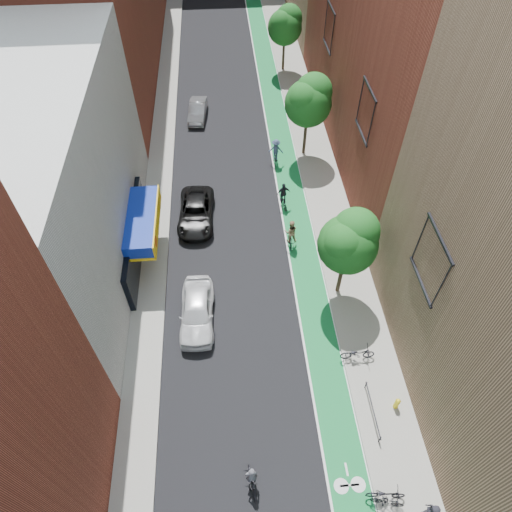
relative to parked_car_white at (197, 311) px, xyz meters
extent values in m
plane|color=black|center=(3.00, -8.72, -0.82)|extent=(160.00, 160.00, 0.00)
cube|color=#157A3B|center=(7.00, 17.28, -0.81)|extent=(2.00, 68.00, 0.01)
cube|color=gray|center=(-3.00, 17.28, -0.74)|extent=(2.00, 68.00, 0.15)
cube|color=gray|center=(9.50, 17.28, -0.74)|extent=(3.00, 68.00, 0.15)
cube|color=silver|center=(-8.00, 5.28, 5.18)|extent=(8.00, 20.00, 12.00)
cylinder|color=#332619|center=(8.60, 1.28, 0.83)|extent=(0.24, 0.24, 3.30)
sphere|color=#155217|center=(8.60, 1.28, 3.56)|extent=(3.36, 3.36, 3.36)
sphere|color=#155217|center=(9.00, 1.58, 4.28)|extent=(2.64, 2.64, 2.64)
sphere|color=#155217|center=(8.30, 0.98, 4.04)|extent=(2.40, 2.40, 2.40)
cylinder|color=#332619|center=(8.60, 15.28, 0.91)|extent=(0.24, 0.24, 3.47)
sphere|color=#155217|center=(8.60, 15.28, 3.78)|extent=(3.53, 3.53, 3.53)
sphere|color=#155217|center=(9.00, 15.58, 4.54)|extent=(2.77, 2.77, 2.77)
sphere|color=#155217|center=(8.30, 14.98, 4.28)|extent=(2.52, 2.52, 2.52)
cylinder|color=#332619|center=(8.60, 29.28, 0.78)|extent=(0.24, 0.24, 3.19)
sphere|color=#155217|center=(8.60, 29.28, 3.41)|extent=(3.25, 3.25, 3.25)
sphere|color=#155217|center=(9.00, 29.58, 4.11)|extent=(2.55, 2.55, 2.55)
sphere|color=#155217|center=(8.30, 28.98, 3.88)|extent=(2.32, 2.32, 2.32)
imported|color=silver|center=(0.00, 0.00, 0.00)|extent=(2.09, 4.87, 1.64)
imported|color=black|center=(-0.09, 8.36, -0.10)|extent=(2.63, 5.27, 1.43)
imported|color=gray|center=(0.00, 21.40, -0.15)|extent=(1.81, 4.17, 1.33)
imported|color=black|center=(2.47, -9.32, -0.39)|extent=(0.79, 1.69, 0.86)
imported|color=#55555D|center=(2.47, -9.22, 0.32)|extent=(0.62, 0.45, 1.57)
imported|color=black|center=(6.20, 5.38, -0.37)|extent=(0.45, 1.49, 0.89)
imported|color=#A1815E|center=(6.20, 5.48, 0.42)|extent=(0.87, 0.69, 1.77)
imported|color=black|center=(6.20, 9.25, -0.42)|extent=(0.82, 1.59, 0.80)
imported|color=black|center=(6.20, 9.35, 0.36)|extent=(1.03, 0.59, 1.66)
imported|color=black|center=(6.20, 14.29, -0.35)|extent=(0.74, 1.63, 0.95)
imported|color=#3A4A6A|center=(6.20, 14.39, 0.42)|extent=(1.25, 0.86, 1.77)
imported|color=black|center=(8.40, -10.35, -0.21)|extent=(1.82, 0.80, 0.93)
imported|color=black|center=(8.40, -10.65, -0.22)|extent=(1.56, 0.80, 0.90)
imported|color=black|center=(8.73, -3.37, -0.17)|extent=(1.91, 0.71, 1.00)
cylinder|color=yellow|center=(10.10, -6.27, -0.38)|extent=(0.25, 0.25, 0.58)
sphere|color=yellow|center=(10.10, -6.27, -0.02)|extent=(0.27, 0.27, 0.27)
camera|label=1|loc=(2.20, -15.00, 22.15)|focal=32.00mm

